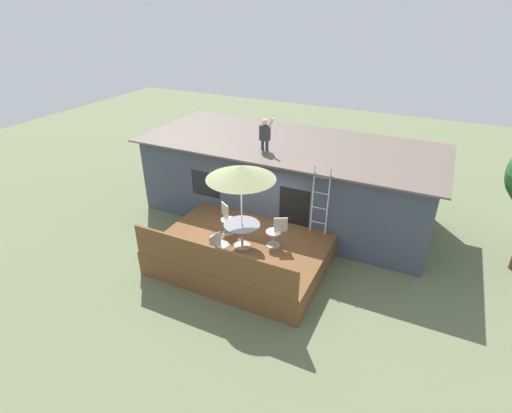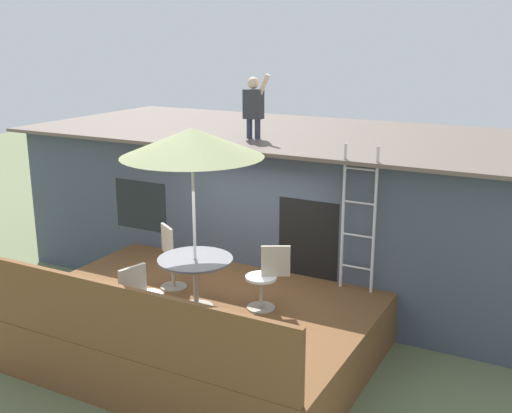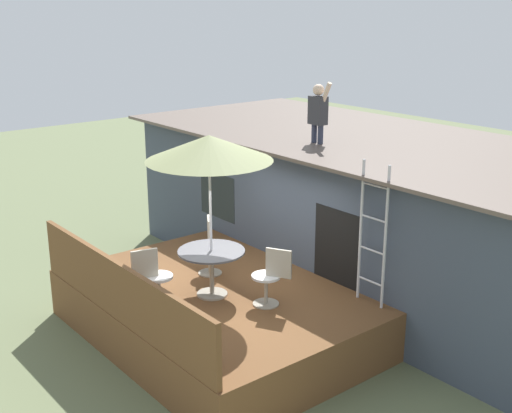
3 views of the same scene
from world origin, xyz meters
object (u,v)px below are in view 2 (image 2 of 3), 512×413
patio_table (195,269)px  patio_chair_right (266,278)px  step_ladder (359,219)px  patio_chair_left (171,257)px  patio_chair_near (142,298)px  person_figure (254,103)px  patio_umbrella (192,143)px

patio_table → patio_chair_right: size_ratio=1.13×
step_ladder → patio_chair_left: (-2.53, -1.19, -0.64)m
patio_chair_left → patio_chair_right: bearing=31.6°
patio_chair_right → patio_chair_near: size_ratio=1.00×
step_ladder → patio_chair_left: bearing=-154.9°
step_ladder → patio_chair_near: bearing=-127.2°
patio_chair_right → person_figure: bearing=-87.0°
patio_umbrella → patio_chair_left: 2.11m
patio_chair_right → patio_chair_near: 1.75m
person_figure → step_ladder: bearing=-24.8°
person_figure → patio_chair_right: bearing=-58.3°
patio_table → patio_chair_left: (-0.79, 0.52, -0.13)m
patio_table → person_figure: size_ratio=0.94×
patio_chair_left → patio_chair_right: (1.65, -0.05, 0.00)m
patio_table → patio_chair_near: size_ratio=1.13×
step_ladder → patio_chair_right: step_ladder is taller
patio_chair_right → patio_chair_left: bearing=-30.3°
patio_chair_left → patio_chair_right: same height
patio_chair_left → patio_chair_right: size_ratio=1.00×
patio_table → patio_chair_near: (-0.23, -0.90, -0.13)m
patio_table → patio_chair_near: patio_chair_near is taller
patio_umbrella → patio_chair_near: size_ratio=2.76×
patio_table → step_ladder: (1.74, 1.70, 0.51)m
step_ladder → patio_chair_near: (-1.97, -2.60, -0.64)m
step_ladder → patio_chair_left: size_ratio=2.39×
patio_chair_right → patio_chair_near: same height
step_ladder → patio_chair_right: (-0.88, -1.23, -0.64)m
person_figure → patio_chair_near: size_ratio=1.21×
patio_chair_right → step_ladder: bearing=-154.2°
patio_umbrella → patio_chair_right: 2.13m
patio_chair_right → patio_chair_near: bearing=22.8°
patio_table → patio_umbrella: patio_umbrella is taller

